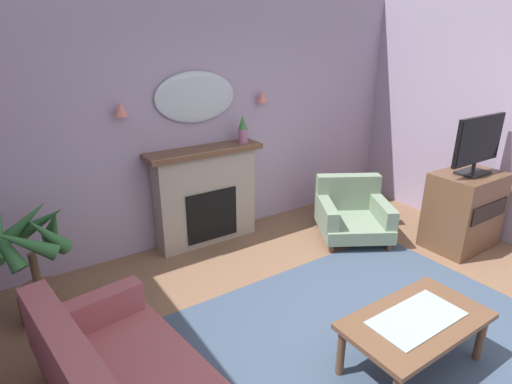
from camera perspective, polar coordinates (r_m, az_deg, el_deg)
name	(u,v)px	position (r m, az deg, el deg)	size (l,w,h in m)	color
floor	(384,362)	(3.59, 17.56, -21.76)	(6.46, 6.35, 0.10)	brown
wall_back	(213,120)	(4.88, -6.04, 10.02)	(6.46, 0.10, 2.84)	#9E8CA8
patterned_rug	(365,341)	(3.64, 15.11, -19.55)	(3.20, 2.40, 0.01)	#38475B
fireplace	(206,197)	(4.81, -7.01, -0.68)	(1.36, 0.36, 1.16)	gray
mantel_vase_centre	(243,130)	(4.81, -1.87, 8.67)	(0.12, 0.12, 0.33)	#9E6084
wall_mirror	(196,97)	(4.65, -8.45, 13.05)	(0.96, 0.06, 0.56)	#B2BCC6
wall_sconce_left	(120,109)	(4.32, -18.50, 10.96)	(0.14, 0.14, 0.14)	#D17066
wall_sconce_right	(262,97)	(5.04, 0.82, 13.27)	(0.14, 0.14, 0.14)	#D17066
coffee_table	(416,325)	(3.29, 21.52, -16.97)	(1.10, 0.60, 0.45)	brown
armchair_near_fireplace	(352,212)	(5.15, 13.30, -2.80)	(1.11, 1.11, 0.71)	gray
tv_cabinet	(463,210)	(5.29, 27.11, -2.30)	(0.80, 0.57, 0.90)	brown
tv_flatscreen	(478,144)	(5.05, 28.78, 5.96)	(0.84, 0.24, 0.65)	black
potted_plant_tall_palm	(34,261)	(3.91, -28.78, -8.47)	(0.70, 0.71, 1.09)	brown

